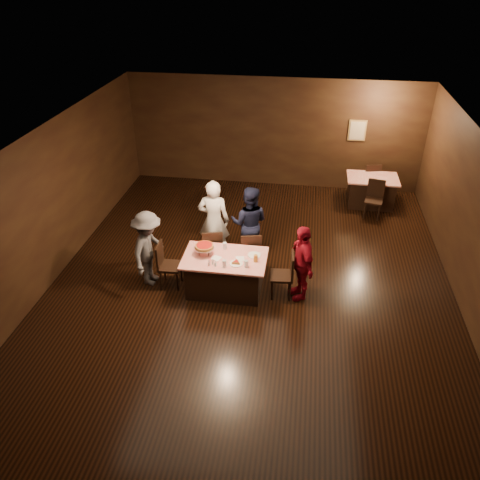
{
  "coord_description": "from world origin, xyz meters",
  "views": [
    {
      "loc": [
        0.9,
        -7.4,
        5.75
      ],
      "look_at": [
        -0.23,
        0.18,
        1.0
      ],
      "focal_mm": 35.0,
      "sensor_mm": 36.0,
      "label": 1
    }
  ],
  "objects_px": {
    "plate_empty": "(254,255)",
    "glass_amber": "(256,258)",
    "chair_back_far": "(369,178)",
    "glass_front_right": "(246,264)",
    "diner_red_shirt": "(301,262)",
    "diner_grey_knit": "(149,249)",
    "glass_front_left": "(224,263)",
    "back_table": "(371,191)",
    "chair_end_right": "(282,275)",
    "diner_white_jacket": "(214,221)",
    "pizza_stand": "(204,246)",
    "chair_far_left": "(212,248)",
    "glass_back": "(225,246)",
    "chair_end_left": "(170,265)",
    "chair_back_near": "(374,200)",
    "diner_navy_hoodie": "(249,223)",
    "chair_far_right": "(250,251)",
    "main_table": "(225,274)"
  },
  "relations": [
    {
      "from": "main_table",
      "to": "pizza_stand",
      "type": "xyz_separation_m",
      "value": [
        -0.4,
        0.05,
        0.57
      ]
    },
    {
      "from": "chair_back_near",
      "to": "diner_navy_hoodie",
      "type": "height_order",
      "value": "diner_navy_hoodie"
    },
    {
      "from": "glass_front_right",
      "to": "glass_amber",
      "type": "bearing_deg",
      "value": 53.13
    },
    {
      "from": "diner_white_jacket",
      "to": "diner_navy_hoodie",
      "type": "height_order",
      "value": "diner_white_jacket"
    },
    {
      "from": "chair_back_far",
      "to": "plate_empty",
      "type": "relative_size",
      "value": 3.8
    },
    {
      "from": "chair_end_left",
      "to": "glass_front_right",
      "type": "distance_m",
      "value": 1.61
    },
    {
      "from": "chair_back_near",
      "to": "chair_back_far",
      "type": "relative_size",
      "value": 1.0
    },
    {
      "from": "chair_back_near",
      "to": "glass_back",
      "type": "relative_size",
      "value": 6.79
    },
    {
      "from": "diner_grey_knit",
      "to": "glass_front_left",
      "type": "xyz_separation_m",
      "value": [
        1.57,
        -0.36,
        0.05
      ]
    },
    {
      "from": "back_table",
      "to": "diner_grey_knit",
      "type": "xyz_separation_m",
      "value": [
        -4.66,
        -4.15,
        0.41
      ]
    },
    {
      "from": "chair_end_left",
      "to": "glass_front_left",
      "type": "distance_m",
      "value": 1.24
    },
    {
      "from": "glass_amber",
      "to": "diner_white_jacket",
      "type": "bearing_deg",
      "value": 131.29
    },
    {
      "from": "back_table",
      "to": "chair_end_right",
      "type": "relative_size",
      "value": 1.37
    },
    {
      "from": "diner_grey_knit",
      "to": "glass_front_left",
      "type": "bearing_deg",
      "value": -95.2
    },
    {
      "from": "chair_far_left",
      "to": "glass_amber",
      "type": "height_order",
      "value": "chair_far_left"
    },
    {
      "from": "glass_back",
      "to": "chair_far_left",
      "type": "bearing_deg",
      "value": 127.87
    },
    {
      "from": "glass_amber",
      "to": "chair_end_left",
      "type": "bearing_deg",
      "value": 178.32
    },
    {
      "from": "diner_navy_hoodie",
      "to": "glass_back",
      "type": "relative_size",
      "value": 11.87
    },
    {
      "from": "glass_front_right",
      "to": "chair_end_left",
      "type": "bearing_deg",
      "value": 170.84
    },
    {
      "from": "plate_empty",
      "to": "diner_navy_hoodie",
      "type": "bearing_deg",
      "value": 102.3
    },
    {
      "from": "chair_far_left",
      "to": "plate_empty",
      "type": "xyz_separation_m",
      "value": [
        0.95,
        -0.6,
        0.3
      ]
    },
    {
      "from": "chair_back_near",
      "to": "diner_red_shirt",
      "type": "distance_m",
      "value": 3.87
    },
    {
      "from": "diner_red_shirt",
      "to": "glass_back",
      "type": "distance_m",
      "value": 1.53
    },
    {
      "from": "chair_end_left",
      "to": "glass_front_left",
      "type": "bearing_deg",
      "value": -106.5
    },
    {
      "from": "diner_red_shirt",
      "to": "plate_empty",
      "type": "bearing_deg",
      "value": -120.19
    },
    {
      "from": "back_table",
      "to": "chair_back_far",
      "type": "bearing_deg",
      "value": 90.0
    },
    {
      "from": "back_table",
      "to": "chair_far_right",
      "type": "distance_m",
      "value": 4.41
    },
    {
      "from": "chair_back_far",
      "to": "glass_front_right",
      "type": "bearing_deg",
      "value": 48.72
    },
    {
      "from": "chair_end_left",
      "to": "diner_navy_hoodie",
      "type": "distance_m",
      "value": 1.93
    },
    {
      "from": "chair_end_right",
      "to": "chair_back_far",
      "type": "xyz_separation_m",
      "value": [
        2.04,
        4.8,
        0.0
      ]
    },
    {
      "from": "chair_back_far",
      "to": "diner_red_shirt",
      "type": "relative_size",
      "value": 0.61
    },
    {
      "from": "chair_end_left",
      "to": "diner_white_jacket",
      "type": "xyz_separation_m",
      "value": [
        0.67,
        1.12,
        0.44
      ]
    },
    {
      "from": "chair_end_left",
      "to": "chair_end_right",
      "type": "relative_size",
      "value": 1.0
    },
    {
      "from": "glass_front_right",
      "to": "chair_far_left",
      "type": "bearing_deg",
      "value": 130.36
    },
    {
      "from": "main_table",
      "to": "glass_front_left",
      "type": "xyz_separation_m",
      "value": [
        0.05,
        -0.3,
        0.46
      ]
    },
    {
      "from": "chair_back_near",
      "to": "chair_back_far",
      "type": "height_order",
      "value": "same"
    },
    {
      "from": "glass_front_left",
      "to": "glass_back",
      "type": "relative_size",
      "value": 1.0
    },
    {
      "from": "chair_back_far",
      "to": "glass_front_right",
      "type": "height_order",
      "value": "chair_back_far"
    },
    {
      "from": "glass_amber",
      "to": "glass_back",
      "type": "distance_m",
      "value": 0.74
    },
    {
      "from": "chair_end_left",
      "to": "glass_amber",
      "type": "distance_m",
      "value": 1.74
    },
    {
      "from": "diner_white_jacket",
      "to": "pizza_stand",
      "type": "relative_size",
      "value": 4.82
    },
    {
      "from": "chair_far_left",
      "to": "diner_red_shirt",
      "type": "distance_m",
      "value": 2.01
    },
    {
      "from": "diner_red_shirt",
      "to": "glass_amber",
      "type": "xyz_separation_m",
      "value": [
        -0.86,
        -0.09,
        0.06
      ]
    },
    {
      "from": "chair_back_far",
      "to": "glass_front_left",
      "type": "xyz_separation_m",
      "value": [
        -3.09,
        -5.1,
        0.37
      ]
    },
    {
      "from": "diner_red_shirt",
      "to": "glass_amber",
      "type": "distance_m",
      "value": 0.86
    },
    {
      "from": "main_table",
      "to": "chair_far_left",
      "type": "height_order",
      "value": "chair_far_left"
    },
    {
      "from": "glass_front_right",
      "to": "glass_front_left",
      "type": "bearing_deg",
      "value": -172.87
    },
    {
      "from": "plate_empty",
      "to": "glass_amber",
      "type": "height_order",
      "value": "glass_amber"
    },
    {
      "from": "glass_front_right",
      "to": "chair_far_right",
      "type": "bearing_deg",
      "value": 92.86
    },
    {
      "from": "main_table",
      "to": "glass_back",
      "type": "distance_m",
      "value": 0.55
    }
  ]
}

